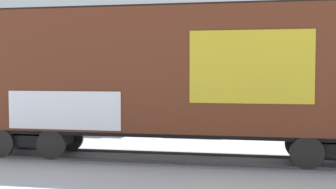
# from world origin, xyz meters

# --- Properties ---
(ground_plane) EXTENTS (260.00, 260.00, 0.00)m
(ground_plane) POSITION_xyz_m (0.00, 0.00, 0.00)
(ground_plane) COLOR silver
(track) EXTENTS (60.02, 4.03, 0.08)m
(track) POSITION_xyz_m (-1.46, 0.06, 0.04)
(track) COLOR #4C4742
(track) RESTS_ON ground_plane
(freight_car) EXTENTS (14.82, 3.23, 4.72)m
(freight_car) POSITION_xyz_m (0.23, -0.00, 2.65)
(freight_car) COLOR #5B2B19
(freight_car) RESTS_ON ground_plane
(flagpole) EXTENTS (0.50, 1.35, 7.90)m
(flagpole) POSITION_xyz_m (-7.33, 9.40, 4.92)
(flagpole) COLOR silver
(flagpole) RESTS_ON ground_plane
(hillside) EXTENTS (130.71, 30.92, 12.62)m
(hillside) POSITION_xyz_m (0.13, 66.54, 4.10)
(hillside) COLOR slate
(hillside) RESTS_ON ground_plane
(parked_car_black) EXTENTS (4.68, 2.50, 1.73)m
(parked_car_black) POSITION_xyz_m (-5.14, 5.47, 0.89)
(parked_car_black) COLOR black
(parked_car_black) RESTS_ON ground_plane
(parked_car_white) EXTENTS (4.63, 2.11, 1.70)m
(parked_car_white) POSITION_xyz_m (-0.28, 5.63, 0.86)
(parked_car_white) COLOR silver
(parked_car_white) RESTS_ON ground_plane
(parked_car_blue) EXTENTS (4.14, 2.10, 1.66)m
(parked_car_blue) POSITION_xyz_m (6.05, 5.40, 0.82)
(parked_car_blue) COLOR navy
(parked_car_blue) RESTS_ON ground_plane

